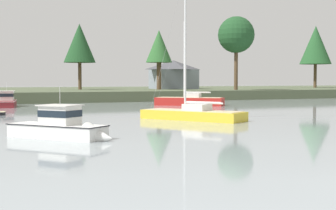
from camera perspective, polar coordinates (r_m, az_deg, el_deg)
name	(u,v)px	position (r m, az deg, el deg)	size (l,w,h in m)	color
far_shore_bank	(40,93)	(94.12, -14.89, 1.36)	(224.64, 50.60, 1.57)	#4C563D
sailboat_yellow	(193,117)	(39.77, 2.93, -1.39)	(6.96, 8.84, 12.85)	gold
sailboat_red	(190,103)	(62.20, 2.56, 0.19)	(8.42, 7.51, 11.47)	#B2231E
cruiser_maroon	(7,103)	(62.85, -18.48, 0.25)	(2.97, 7.39, 3.73)	maroon
cruiser_white	(66,131)	(27.65, -12.00, -3.03)	(5.67, 6.25, 3.53)	white
mooring_buoy_green	(64,107)	(57.70, -12.18, -0.28)	(0.37, 0.37, 0.42)	#1E8C47
shore_tree_inland_c	(80,43)	(88.01, -10.41, 7.18)	(5.66, 5.66, 11.76)	brown
shore_tree_inland_b	(159,47)	(86.44, -1.08, 6.86)	(4.70, 4.70, 10.59)	brown
shore_tree_center_left	(316,45)	(112.13, 17.05, 6.78)	(6.89, 6.89, 13.65)	brown
shore_tree_far_left	(236,35)	(85.01, 8.06, 8.18)	(6.31, 6.31, 12.69)	brown
cottage_eastern	(173,74)	(93.67, 0.65, 3.67)	(8.40, 7.34, 5.51)	gray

